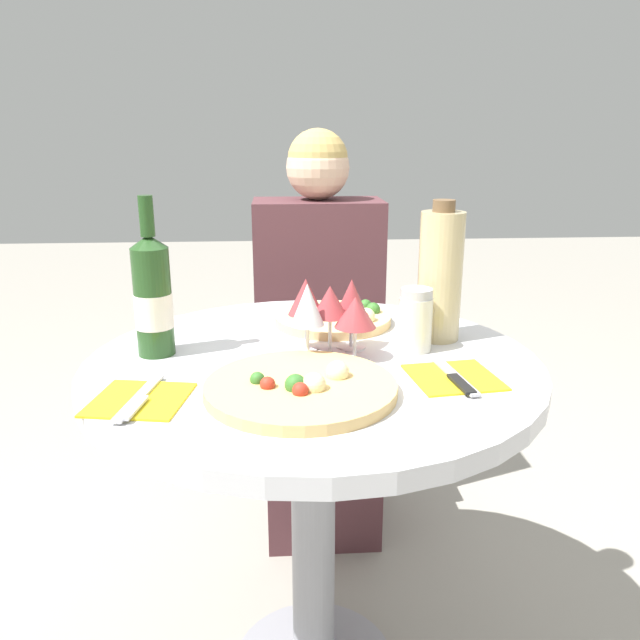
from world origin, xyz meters
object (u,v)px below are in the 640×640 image
pizza_large (301,387)px  tall_carafe (440,275)px  chair_behind_diner (317,364)px  wine_bottle (153,296)px  dining_table (313,424)px  seated_diner (320,353)px

pizza_large → tall_carafe: 0.43m
chair_behind_diner → wine_bottle: wine_bottle is taller
pizza_large → wine_bottle: 0.37m
pizza_large → tall_carafe: (0.30, 0.28, 0.13)m
dining_table → wine_bottle: wine_bottle is taller
seated_diner → wine_bottle: 0.80m
pizza_large → chair_behind_diner: bearing=84.9°
tall_carafe → dining_table: bearing=-158.8°
dining_table → tall_carafe: (0.27, 0.11, 0.28)m
dining_table → pizza_large: (-0.03, -0.17, 0.15)m
dining_table → pizza_large: size_ratio=2.71×
pizza_large → seated_diner: bearing=84.1°
dining_table → seated_diner: bearing=85.0°
dining_table → tall_carafe: 0.41m
dining_table → chair_behind_diner: chair_behind_diner is taller
chair_behind_diner → seated_diner: size_ratio=0.74×
seated_diner → wine_bottle: size_ratio=3.85×
chair_behind_diner → tall_carafe: tall_carafe is taller
chair_behind_diner → pizza_large: size_ratio=2.74×
wine_bottle → tall_carafe: 0.59m
wine_bottle → tall_carafe: size_ratio=1.06×
seated_diner → pizza_large: (-0.09, -0.84, 0.24)m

